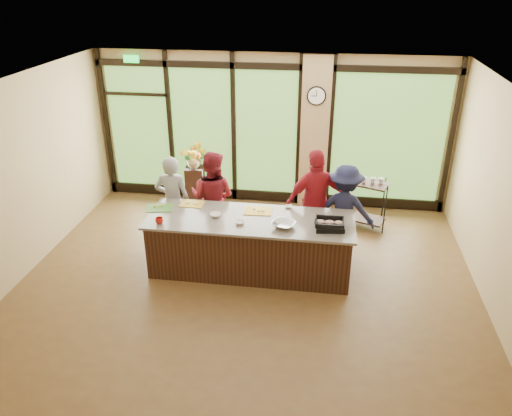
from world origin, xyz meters
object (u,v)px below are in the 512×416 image
(island_base, at_px, (250,246))
(roasting_pan, at_px, (329,226))
(cook_right, at_px, (344,210))
(flower_stand, at_px, (195,184))
(bar_cart, at_px, (366,198))
(cook_left, at_px, (173,201))

(island_base, bearing_deg, roasting_pan, -7.38)
(cook_right, relative_size, roasting_pan, 3.76)
(island_base, relative_size, roasting_pan, 7.42)
(island_base, bearing_deg, cook_right, 28.91)
(roasting_pan, height_order, flower_stand, roasting_pan)
(roasting_pan, distance_m, bar_cart, 2.04)
(island_base, xyz_separation_m, bar_cart, (1.87, 1.74, 0.16))
(cook_left, height_order, bar_cart, cook_left)
(cook_right, xyz_separation_m, roasting_pan, (-0.24, -0.96, 0.17))
(cook_left, xyz_separation_m, roasting_pan, (2.66, -0.84, 0.15))
(island_base, height_order, cook_left, cook_left)
(island_base, bearing_deg, flower_stand, 122.13)
(cook_right, distance_m, roasting_pan, 1.00)
(roasting_pan, relative_size, bar_cart, 0.42)
(cook_left, distance_m, bar_cart, 3.49)
(island_base, xyz_separation_m, cook_right, (1.45, 0.80, 0.34))
(island_base, height_order, flower_stand, island_base)
(cook_right, relative_size, flower_stand, 2.13)
(cook_left, distance_m, flower_stand, 1.82)
(cook_right, xyz_separation_m, flower_stand, (-2.99, 1.65, -0.42))
(roasting_pan, bearing_deg, bar_cart, 63.78)
(island_base, distance_m, cook_right, 1.69)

